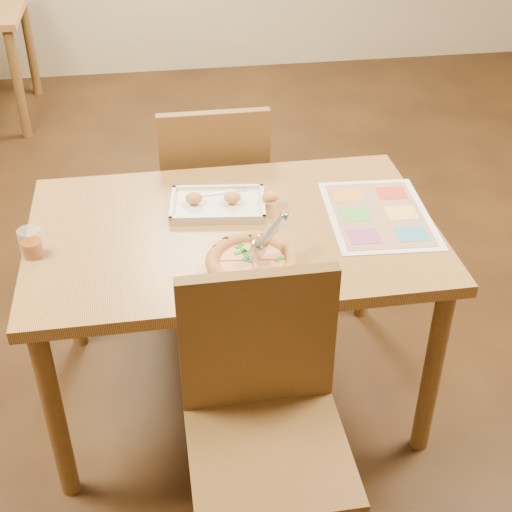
{
  "coord_description": "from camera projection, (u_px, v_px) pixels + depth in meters",
  "views": [
    {
      "loc": [
        -0.23,
        -1.92,
        1.93
      ],
      "look_at": [
        0.04,
        -0.25,
        0.77
      ],
      "focal_mm": 50.0,
      "sensor_mm": 36.0,
      "label": 1
    }
  ],
  "objects": [
    {
      "name": "dining_table",
      "position": [
        233.0,
        249.0,
        2.33
      ],
      "size": [
        1.3,
        0.85,
        0.72
      ],
      "color": "#A67A42",
      "rests_on": "ground"
    },
    {
      "name": "menu",
      "position": [
        378.0,
        214.0,
        2.35
      ],
      "size": [
        0.36,
        0.48,
        0.0
      ],
      "primitive_type": "cube",
      "rotation": [
        0.0,
        0.0,
        -0.07
      ],
      "color": "white",
      "rests_on": "dining_table"
    },
    {
      "name": "plate",
      "position": [
        256.0,
        268.0,
        2.08
      ],
      "size": [
        0.28,
        0.28,
        0.01
      ],
      "primitive_type": "cylinder",
      "rotation": [
        0.0,
        0.0,
        -0.12
      ],
      "color": "white",
      "rests_on": "dining_table"
    },
    {
      "name": "chair_far",
      "position": [
        214.0,
        181.0,
        2.86
      ],
      "size": [
        0.42,
        0.42,
        0.47
      ],
      "rotation": [
        0.0,
        0.0,
        3.14
      ],
      "color": "brown",
      "rests_on": "ground"
    },
    {
      "name": "pizza",
      "position": [
        252.0,
        261.0,
        2.08
      ],
      "size": [
        0.28,
        0.28,
        0.04
      ],
      "rotation": [
        0.0,
        0.0,
        -0.12
      ],
      "color": "#C27E42",
      "rests_on": "plate"
    },
    {
      "name": "room",
      "position": [
        228.0,
        30.0,
        1.93
      ],
      "size": [
        7.0,
        7.0,
        7.0
      ],
      "color": "#35210E",
      "rests_on": "ground"
    },
    {
      "name": "glass_tumbler",
      "position": [
        31.0,
        244.0,
        2.13
      ],
      "size": [
        0.07,
        0.07,
        0.09
      ],
      "rotation": [
        0.0,
        0.0,
        0.04
      ],
      "color": "#7C3609",
      "rests_on": "dining_table"
    },
    {
      "name": "appetizer_tray",
      "position": [
        221.0,
        204.0,
        2.38
      ],
      "size": [
        0.37,
        0.25,
        0.06
      ],
      "rotation": [
        0.0,
        0.0,
        -0.12
      ],
      "color": "silver",
      "rests_on": "dining_table"
    },
    {
      "name": "chair_near",
      "position": [
        263.0,
        396.0,
        1.88
      ],
      "size": [
        0.42,
        0.42,
        0.47
      ],
      "color": "brown",
      "rests_on": "ground"
    },
    {
      "name": "pizza_cutter",
      "position": [
        267.0,
        237.0,
        2.07
      ],
      "size": [
        0.13,
        0.12,
        0.1
      ],
      "rotation": [
        0.0,
        0.0,
        0.76
      ],
      "color": "silver",
      "rests_on": "pizza"
    }
  ]
}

